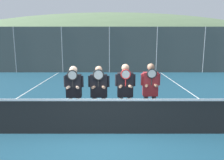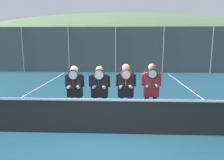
{
  "view_description": "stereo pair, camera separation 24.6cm",
  "coord_description": "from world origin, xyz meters",
  "views": [
    {
      "loc": [
        0.19,
        -5.5,
        2.48
      ],
      "look_at": [
        0.16,
        0.83,
        1.31
      ],
      "focal_mm": 35.0,
      "sensor_mm": 36.0,
      "label": 1
    },
    {
      "loc": [
        0.43,
        -5.5,
        2.48
      ],
      "look_at": [
        0.16,
        0.83,
        1.31
      ],
      "focal_mm": 35.0,
      "sensor_mm": 36.0,
      "label": 2
    }
  ],
  "objects": [
    {
      "name": "car_far_left",
      "position": [
        -6.81,
        14.83,
        0.91
      ],
      "size": [
        4.78,
        1.99,
        1.78
      ],
      "color": "silver",
      "rests_on": "ground_plane"
    },
    {
      "name": "ground_plane",
      "position": [
        0.0,
        0.0,
        0.0
      ],
      "size": [
        120.0,
        120.0,
        0.0
      ],
      "primitive_type": "plane",
      "color": "navy"
    },
    {
      "name": "player_rightmost",
      "position": [
        1.3,
        0.69,
        1.07
      ],
      "size": [
        0.56,
        0.34,
        1.82
      ],
      "color": "#56565B",
      "rests_on": "ground_plane"
    },
    {
      "name": "clubhouse_building",
      "position": [
        0.09,
        19.42,
        1.89
      ],
      "size": [
        20.12,
        5.5,
        3.74
      ],
      "color": "beige",
      "rests_on": "ground_plane"
    },
    {
      "name": "player_center_left",
      "position": [
        -0.19,
        0.69,
        1.04
      ],
      "size": [
        0.62,
        0.34,
        1.75
      ],
      "color": "#56565B",
      "rests_on": "ground_plane"
    },
    {
      "name": "car_center",
      "position": [
        3.49,
        14.55,
        0.92
      ],
      "size": [
        4.67,
        1.97,
        1.8
      ],
      "color": "maroon",
      "rests_on": "ground_plane"
    },
    {
      "name": "fence_back",
      "position": [
        0.0,
        11.29,
        1.73
      ],
      "size": [
        21.75,
        0.06,
        3.47
      ],
      "color": "gray",
      "rests_on": "ground_plane"
    },
    {
      "name": "court_line_left_sideline",
      "position": [
        -3.92,
        3.0,
        0.0
      ],
      "size": [
        0.05,
        16.0,
        0.01
      ],
      "primitive_type": "cube",
      "color": "white",
      "rests_on": "ground_plane"
    },
    {
      "name": "court_line_right_sideline",
      "position": [
        3.92,
        3.0,
        0.0
      ],
      "size": [
        0.05,
        16.0,
        0.01
      ],
      "primitive_type": "cube",
      "color": "white",
      "rests_on": "ground_plane"
    },
    {
      "name": "player_center_right",
      "position": [
        0.57,
        0.6,
        1.08
      ],
      "size": [
        0.58,
        0.34,
        1.81
      ],
      "color": "white",
      "rests_on": "ground_plane"
    },
    {
      "name": "player_leftmost",
      "position": [
        -0.92,
        0.66,
        1.05
      ],
      "size": [
        0.57,
        0.34,
        1.75
      ],
      "color": "white",
      "rests_on": "ground_plane"
    },
    {
      "name": "car_right_of_center",
      "position": [
        8.7,
        14.77,
        0.86
      ],
      "size": [
        4.78,
        2.09,
        1.66
      ],
      "color": "black",
      "rests_on": "ground_plane"
    },
    {
      "name": "tennis_net",
      "position": [
        0.0,
        0.0,
        0.5
      ],
      "size": [
        10.55,
        0.09,
        1.06
      ],
      "color": "gray",
      "rests_on": "ground_plane"
    },
    {
      "name": "car_left_of_center",
      "position": [
        -1.63,
        14.54,
        0.86
      ],
      "size": [
        4.59,
        2.0,
        1.65
      ],
      "color": "maroon",
      "rests_on": "ground_plane"
    },
    {
      "name": "hill_distant",
      "position": [
        0.0,
        61.18,
        0.0
      ],
      "size": [
        102.48,
        56.93,
        19.93
      ],
      "color": "#5B7551",
      "rests_on": "ground_plane"
    }
  ]
}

